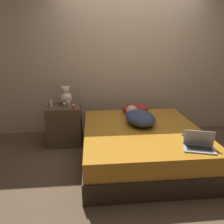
{
  "coord_description": "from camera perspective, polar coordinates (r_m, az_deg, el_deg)",
  "views": [
    {
      "loc": [
        -0.69,
        -2.8,
        1.65
      ],
      "look_at": [
        -0.4,
        0.23,
        0.67
      ],
      "focal_mm": 35.0,
      "sensor_mm": 36.0,
      "label": 1
    }
  ],
  "objects": [
    {
      "name": "teddy_bear",
      "position": [
        3.72,
        -11.98,
        4.09
      ],
      "size": [
        0.2,
        0.2,
        0.31
      ],
      "color": "beige",
      "rests_on": "nightstand"
    },
    {
      "name": "bottle_green",
      "position": [
        3.55,
        -12.27,
        1.73
      ],
      "size": [
        0.06,
        0.06,
        0.07
      ],
      "color": "#3D8E4C",
      "rests_on": "nightstand"
    },
    {
      "name": "person_lying",
      "position": [
        3.26,
        7.14,
        -1.29
      ],
      "size": [
        0.5,
        0.77,
        0.2
      ],
      "rotation": [
        0.0,
        0.0,
        0.17
      ],
      "color": "#2D3851",
      "rests_on": "bed"
    },
    {
      "name": "bottle_red",
      "position": [
        3.44,
        -9.95,
        1.39
      ],
      "size": [
        0.04,
        0.04,
        0.07
      ],
      "color": "#B72D2D",
      "rests_on": "nightstand"
    },
    {
      "name": "bottle_pink",
      "position": [
        3.55,
        -11.27,
        2.03
      ],
      "size": [
        0.05,
        0.05,
        0.1
      ],
      "color": "pink",
      "rests_on": "nightstand"
    },
    {
      "name": "book",
      "position": [
        2.99,
        19.64,
        -5.88
      ],
      "size": [
        0.16,
        0.13,
        0.02
      ],
      "rotation": [
        0.0,
        0.0,
        0.01
      ],
      "color": "navy",
      "rests_on": "bed"
    },
    {
      "name": "wall_back",
      "position": [
        4.07,
        4.49,
        12.89
      ],
      "size": [
        8.0,
        0.06,
        2.6
      ],
      "color": "tan",
      "rests_on": "ground_plane"
    },
    {
      "name": "bed",
      "position": [
        3.21,
        7.66,
        -8.31
      ],
      "size": [
        1.64,
        1.83,
        0.49
      ],
      "color": "#2D2319",
      "rests_on": "ground_plane"
    },
    {
      "name": "bottle_clear",
      "position": [
        3.65,
        -15.63,
        2.21
      ],
      "size": [
        0.04,
        0.04,
        0.11
      ],
      "color": "silver",
      "rests_on": "nightstand"
    },
    {
      "name": "laptop",
      "position": [
        2.69,
        21.79,
        -8.0
      ],
      "size": [
        0.38,
        0.28,
        0.21
      ],
      "rotation": [
        0.0,
        0.0,
        -0.29
      ],
      "color": "#9E9EA3",
      "rests_on": "bed"
    },
    {
      "name": "pillow",
      "position": [
        3.72,
        6.14,
        0.81
      ],
      "size": [
        0.46,
        0.28,
        0.15
      ],
      "color": "maroon",
      "rests_on": "bed"
    },
    {
      "name": "nightstand",
      "position": [
        3.75,
        -12.17,
        -3.22
      ],
      "size": [
        0.54,
        0.48,
        0.65
      ],
      "color": "brown",
      "rests_on": "ground_plane"
    },
    {
      "name": "ground_plane",
      "position": [
        3.32,
        7.49,
        -12.06
      ],
      "size": [
        12.0,
        12.0,
        0.0
      ],
      "primitive_type": "plane",
      "color": "brown"
    }
  ]
}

